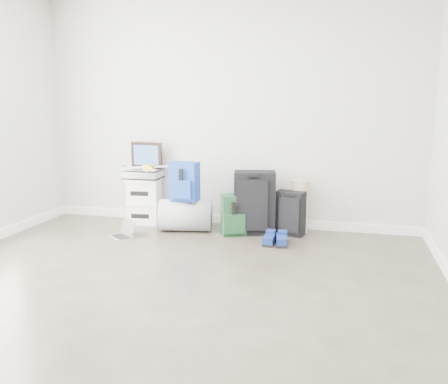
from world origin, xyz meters
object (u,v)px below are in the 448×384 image
(large_suitcase, at_px, (254,203))
(laptop, at_px, (124,233))
(briefcase, at_px, (144,174))
(duffel_bag, at_px, (186,215))
(boxes_stack, at_px, (145,201))
(carry_on, at_px, (290,213))

(large_suitcase, height_order, laptop, large_suitcase)
(briefcase, xyz_separation_m, laptop, (0.02, -0.63, -0.57))
(duffel_bag, bearing_deg, briefcase, 150.47)
(boxes_stack, distance_m, laptop, 0.67)
(boxes_stack, bearing_deg, briefcase, 83.03)
(boxes_stack, distance_m, duffel_bag, 0.64)
(briefcase, bearing_deg, duffel_bag, -20.09)
(large_suitcase, height_order, carry_on, large_suitcase)
(duffel_bag, relative_size, laptop, 1.80)
(carry_on, bearing_deg, laptop, -147.99)
(boxes_stack, relative_size, carry_on, 1.12)
(duffel_bag, distance_m, laptop, 0.73)
(carry_on, xyz_separation_m, laptop, (-1.76, -0.54, -0.20))
(briefcase, bearing_deg, laptop, -89.20)
(carry_on, bearing_deg, large_suitcase, -160.31)
(large_suitcase, relative_size, laptop, 2.17)
(duffel_bag, bearing_deg, carry_on, -4.70)
(duffel_bag, height_order, large_suitcase, large_suitcase)
(large_suitcase, bearing_deg, laptop, -170.93)
(briefcase, distance_m, laptop, 0.85)
(boxes_stack, xyz_separation_m, briefcase, (0.00, 0.00, 0.33))
(boxes_stack, relative_size, briefcase, 1.32)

